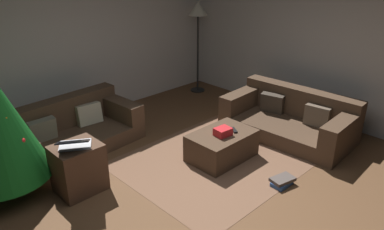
# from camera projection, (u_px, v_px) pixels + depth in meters

# --- Properties ---
(ground_plane) EXTENTS (6.40, 6.40, 0.00)m
(ground_plane) POSITION_uv_depth(u_px,v_px,m) (200.00, 205.00, 4.13)
(ground_plane) COLOR brown
(rear_partition) EXTENTS (6.40, 0.12, 2.60)m
(rear_partition) POSITION_uv_depth(u_px,v_px,m) (54.00, 43.00, 5.67)
(rear_partition) COLOR #BCB7B2
(rear_partition) RESTS_ON ground_plane
(corner_partition) EXTENTS (0.12, 6.40, 2.60)m
(corner_partition) POSITION_uv_depth(u_px,v_px,m) (347.00, 44.00, 5.62)
(corner_partition) COLOR #B5B0AB
(corner_partition) RESTS_ON ground_plane
(couch_left) EXTENTS (1.90, 1.05, 0.66)m
(couch_left) POSITION_uv_depth(u_px,v_px,m) (70.00, 130.00, 5.28)
(couch_left) COLOR #473323
(couch_left) RESTS_ON ground_plane
(couch_right) EXTENTS (1.08, 1.92, 0.66)m
(couch_right) POSITION_uv_depth(u_px,v_px,m) (291.00, 118.00, 5.66)
(couch_right) COLOR #473323
(couch_right) RESTS_ON ground_plane
(ottoman) EXTENTS (0.88, 0.59, 0.37)m
(ottoman) POSITION_uv_depth(u_px,v_px,m) (222.00, 145.00, 5.01)
(ottoman) COLOR #473323
(ottoman) RESTS_ON ground_plane
(gift_box) EXTENTS (0.22, 0.19, 0.10)m
(gift_box) POSITION_uv_depth(u_px,v_px,m) (223.00, 132.00, 4.85)
(gift_box) COLOR red
(gift_box) RESTS_ON ottoman
(tv_remote) EXTENTS (0.12, 0.16, 0.02)m
(tv_remote) POSITION_uv_depth(u_px,v_px,m) (234.00, 130.00, 4.99)
(tv_remote) COLOR black
(tv_remote) RESTS_ON ottoman
(side_table) EXTENTS (0.52, 0.44, 0.58)m
(side_table) POSITION_uv_depth(u_px,v_px,m) (79.00, 168.00, 4.29)
(side_table) COLOR #4C3323
(side_table) RESTS_ON ground_plane
(laptop) EXTENTS (0.50, 0.52, 0.18)m
(laptop) POSITION_uv_depth(u_px,v_px,m) (74.00, 144.00, 4.10)
(laptop) COLOR silver
(laptop) RESTS_ON side_table
(book_stack) EXTENTS (0.32, 0.24, 0.09)m
(book_stack) POSITION_uv_depth(u_px,v_px,m) (282.00, 181.00, 4.47)
(book_stack) COLOR #2D5193
(book_stack) RESTS_ON ground_plane
(corner_lamp) EXTENTS (0.36, 0.36, 1.73)m
(corner_lamp) POSITION_uv_depth(u_px,v_px,m) (198.00, 16.00, 6.95)
(corner_lamp) COLOR black
(corner_lamp) RESTS_ON ground_plane
(area_rug) EXTENTS (2.60, 2.00, 0.01)m
(area_rug) POSITION_uv_depth(u_px,v_px,m) (221.00, 157.00, 5.08)
(area_rug) COLOR brown
(area_rug) RESTS_ON ground_plane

